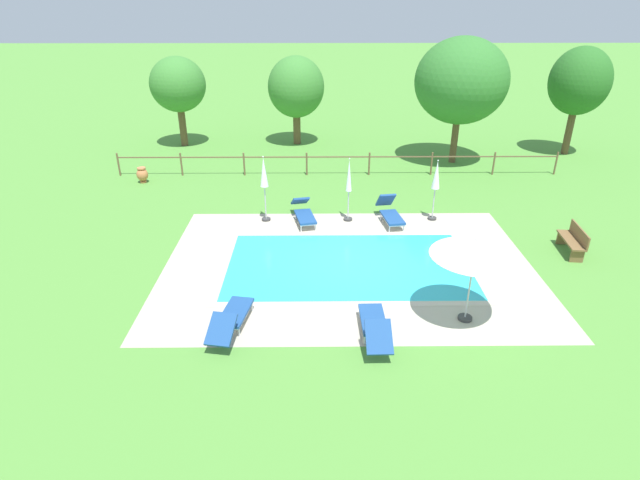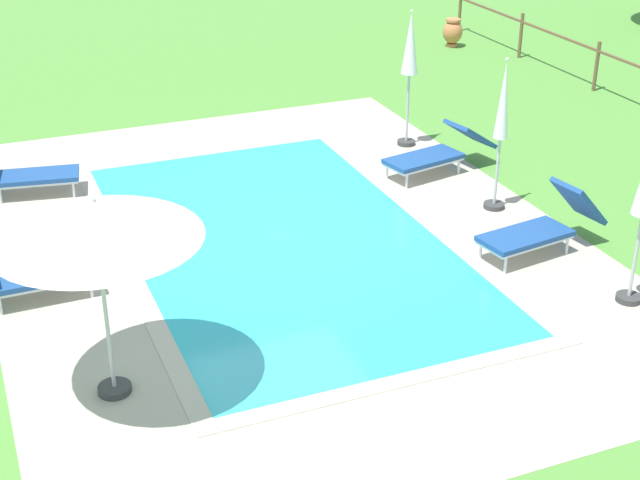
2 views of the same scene
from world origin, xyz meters
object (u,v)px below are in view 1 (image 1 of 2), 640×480
Objects in this scene: patio_umbrella_closed_row_west at (349,182)px; tree_west_mid at (296,87)px; patio_umbrella_open_foreground at (475,248)px; patio_umbrella_closed_row_mid_west at (436,179)px; tree_far_west at (580,82)px; wooden_bench_lawn_side at (574,240)px; terracotta_urn_near_fence at (142,174)px; sun_lounger_north_near_steps at (304,212)px; sun_lounger_north_mid at (375,325)px; tree_centre at (461,81)px; patio_umbrella_closed_row_centre at (264,177)px; sun_lounger_north_end at (232,317)px; sun_lounger_north_far at (390,212)px; tree_east_mid at (178,85)px.

patio_umbrella_closed_row_west is 11.01m from tree_west_mid.
patio_umbrella_closed_row_mid_west is at bearing 85.57° from patio_umbrella_open_foreground.
tree_far_west is at bearing 58.32° from patio_umbrella_open_foreground.
patio_umbrella_closed_row_west reaches higher than patio_umbrella_open_foreground.
wooden_bench_lawn_side is 0.29× the size of tree_far_west.
patio_umbrella_closed_row_west reaches higher than terracotta_urn_near_fence.
sun_lounger_north_mid is at bearing -75.21° from sun_lounger_north_near_steps.
tree_centre is at bearing 70.80° from patio_umbrella_closed_row_mid_west.
patio_umbrella_closed_row_centre is 11.36m from tree_centre.
sun_lounger_north_near_steps and sun_lounger_north_mid have the same top height.
sun_lounger_north_end is at bearing -115.84° from patio_umbrella_closed_row_west.
sun_lounger_north_far reaches higher than sun_lounger_north_end.
patio_umbrella_closed_row_west is at bearing -127.95° from tree_centre.
patio_umbrella_closed_row_west is (3.24, 6.69, 1.10)m from sun_lounger_north_end.
tree_west_mid reaches higher than wooden_bench_lawn_side.
tree_east_mid is (-20.16, 1.83, -0.41)m from tree_far_west.
patio_umbrella_closed_row_west reaches higher than wooden_bench_lawn_side.
sun_lounger_north_far is 11.19m from terracotta_urn_near_fence.
sun_lounger_north_near_steps is 0.36× the size of tree_centre.
sun_lounger_north_near_steps is at bearing 104.79° from sun_lounger_north_mid.
sun_lounger_north_near_steps is 8.97m from wooden_bench_lawn_side.
patio_umbrella_closed_row_west is at bearing 159.07° from wooden_bench_lawn_side.
sun_lounger_north_near_steps is 4.86m from patio_umbrella_closed_row_mid_west.
terracotta_urn_near_fence is 15.05m from tree_centre.
wooden_bench_lawn_side is 0.33× the size of tree_east_mid.
tree_far_west is 1.14× the size of tree_east_mid.
patio_umbrella_open_foreground is 13.92m from tree_centre.
tree_west_mid reaches higher than patio_umbrella_closed_row_mid_west.
patio_umbrella_closed_row_centre is (-6.10, -0.03, 0.12)m from patio_umbrella_closed_row_mid_west.
sun_lounger_north_end is 0.37× the size of tree_centre.
patio_umbrella_closed_row_west is at bearing -0.33° from patio_umbrella_closed_row_centre.
sun_lounger_north_near_steps is at bearing 178.26° from sun_lounger_north_far.
tree_west_mid reaches higher than sun_lounger_north_end.
patio_umbrella_closed_row_west is at bearing 112.41° from patio_umbrella_open_foreground.
patio_umbrella_open_foreground is at bearing -102.42° from tree_centre.
sun_lounger_north_mid is 0.39× the size of tree_far_west.
wooden_bench_lawn_side reaches higher than sun_lounger_north_near_steps.
terracotta_urn_near_fence is at bearing -168.44° from tree_centre.
tree_far_west reaches higher than terracotta_urn_near_fence.
sun_lounger_north_mid is at bearing -110.69° from tree_centre.
patio_umbrella_closed_row_centre is at bearing -94.28° from tree_west_mid.
terracotta_urn_near_fence is at bearing 154.33° from patio_umbrella_closed_row_west.
tree_east_mid is (-5.13, 17.07, 2.85)m from sun_lounger_north_end.
sun_lounger_north_near_steps is at bearing -177.97° from patio_umbrella_closed_row_mid_west.
patio_umbrella_closed_row_centre reaches higher than wooden_bench_lawn_side.
tree_west_mid is at bearing 116.51° from patio_umbrella_closed_row_mid_west.
sun_lounger_north_mid reaches higher than terracotta_urn_near_fence.
patio_umbrella_open_foreground is at bearing -121.68° from tree_far_west.
patio_umbrella_open_foreground is 0.39× the size of tree_centre.
tree_far_west is (8.69, 8.50, 2.07)m from patio_umbrella_closed_row_mid_west.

